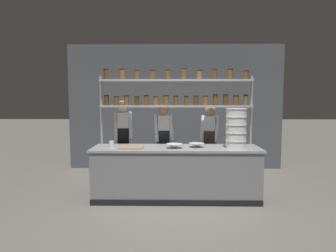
{
  "coord_description": "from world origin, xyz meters",
  "views": [
    {
      "loc": [
        -0.05,
        -5.15,
        1.77
      ],
      "look_at": [
        -0.14,
        0.2,
        1.27
      ],
      "focal_mm": 32.0,
      "sensor_mm": 36.0,
      "label": 1
    }
  ],
  "objects_px": {
    "prep_bowl_near_left": "(174,146)",
    "serving_cup_front": "(112,144)",
    "spice_shelf_unit": "(176,96)",
    "chef_left": "(123,137)",
    "container_stack": "(236,128)",
    "chef_right": "(210,140)",
    "cutting_board": "(131,148)",
    "prep_bowl_center_front": "(197,145)",
    "chef_center": "(163,140)"
  },
  "relations": [
    {
      "from": "chef_center",
      "to": "prep_bowl_near_left",
      "type": "bearing_deg",
      "value": -85.1
    },
    {
      "from": "spice_shelf_unit",
      "to": "serving_cup_front",
      "type": "distance_m",
      "value": 1.44
    },
    {
      "from": "chef_center",
      "to": "serving_cup_front",
      "type": "distance_m",
      "value": 1.07
    },
    {
      "from": "container_stack",
      "to": "chef_left",
      "type": "bearing_deg",
      "value": 160.29
    },
    {
      "from": "container_stack",
      "to": "spice_shelf_unit",
      "type": "bearing_deg",
      "value": 158.72
    },
    {
      "from": "chef_right",
      "to": "container_stack",
      "type": "relative_size",
      "value": 2.42
    },
    {
      "from": "container_stack",
      "to": "prep_bowl_near_left",
      "type": "height_order",
      "value": "container_stack"
    },
    {
      "from": "prep_bowl_near_left",
      "to": "prep_bowl_center_front",
      "type": "distance_m",
      "value": 0.4
    },
    {
      "from": "container_stack",
      "to": "prep_bowl_near_left",
      "type": "bearing_deg",
      "value": -177.87
    },
    {
      "from": "chef_center",
      "to": "chef_right",
      "type": "distance_m",
      "value": 0.93
    },
    {
      "from": "chef_right",
      "to": "prep_bowl_center_front",
      "type": "relative_size",
      "value": 6.14
    },
    {
      "from": "container_stack",
      "to": "prep_bowl_near_left",
      "type": "xyz_separation_m",
      "value": [
        -1.05,
        -0.04,
        -0.3
      ]
    },
    {
      "from": "cutting_board",
      "to": "serving_cup_front",
      "type": "xyz_separation_m",
      "value": [
        -0.38,
        0.22,
        0.04
      ]
    },
    {
      "from": "chef_left",
      "to": "chef_right",
      "type": "distance_m",
      "value": 1.72
    },
    {
      "from": "chef_center",
      "to": "prep_bowl_center_front",
      "type": "distance_m",
      "value": 0.89
    },
    {
      "from": "spice_shelf_unit",
      "to": "chef_center",
      "type": "distance_m",
      "value": 0.95
    },
    {
      "from": "spice_shelf_unit",
      "to": "serving_cup_front",
      "type": "xyz_separation_m",
      "value": [
        -1.14,
        -0.26,
        -0.85
      ]
    },
    {
      "from": "container_stack",
      "to": "serving_cup_front",
      "type": "distance_m",
      "value": 2.19
    },
    {
      "from": "chef_center",
      "to": "spice_shelf_unit",
      "type": "bearing_deg",
      "value": -63.78
    },
    {
      "from": "chef_center",
      "to": "prep_bowl_center_front",
      "type": "height_order",
      "value": "chef_center"
    },
    {
      "from": "chef_center",
      "to": "cutting_board",
      "type": "height_order",
      "value": "chef_center"
    },
    {
      "from": "chef_center",
      "to": "cutting_board",
      "type": "bearing_deg",
      "value": -133.65
    },
    {
      "from": "spice_shelf_unit",
      "to": "chef_center",
      "type": "bearing_deg",
      "value": 127.03
    },
    {
      "from": "prep_bowl_near_left",
      "to": "chef_left",
      "type": "bearing_deg",
      "value": 142.36
    },
    {
      "from": "chef_left",
      "to": "cutting_board",
      "type": "distance_m",
      "value": 0.86
    },
    {
      "from": "chef_left",
      "to": "spice_shelf_unit",
      "type": "bearing_deg",
      "value": -29.59
    },
    {
      "from": "cutting_board",
      "to": "prep_bowl_center_front",
      "type": "bearing_deg",
      "value": 6.98
    },
    {
      "from": "spice_shelf_unit",
      "to": "prep_bowl_near_left",
      "type": "relative_size",
      "value": 10.16
    },
    {
      "from": "chef_right",
      "to": "chef_left",
      "type": "bearing_deg",
      "value": -162.24
    },
    {
      "from": "chef_right",
      "to": "prep_bowl_center_front",
      "type": "xyz_separation_m",
      "value": [
        -0.32,
        -0.76,
        0.02
      ]
    },
    {
      "from": "chef_center",
      "to": "cutting_board",
      "type": "relative_size",
      "value": 4.16
    },
    {
      "from": "prep_bowl_near_left",
      "to": "serving_cup_front",
      "type": "xyz_separation_m",
      "value": [
        -1.11,
        0.18,
        0.01
      ]
    },
    {
      "from": "serving_cup_front",
      "to": "container_stack",
      "type": "bearing_deg",
      "value": -3.75
    },
    {
      "from": "chef_center",
      "to": "serving_cup_front",
      "type": "xyz_separation_m",
      "value": [
        -0.9,
        -0.58,
        0.01
      ]
    },
    {
      "from": "chef_right",
      "to": "container_stack",
      "type": "xyz_separation_m",
      "value": [
        0.34,
        -0.82,
        0.32
      ]
    },
    {
      "from": "serving_cup_front",
      "to": "prep_bowl_near_left",
      "type": "bearing_deg",
      "value": -9.23
    },
    {
      "from": "spice_shelf_unit",
      "to": "chef_right",
      "type": "xyz_separation_m",
      "value": [
        0.68,
        0.42,
        -0.87
      ]
    },
    {
      "from": "spice_shelf_unit",
      "to": "prep_bowl_near_left",
      "type": "bearing_deg",
      "value": -94.01
    },
    {
      "from": "chef_right",
      "to": "serving_cup_front",
      "type": "distance_m",
      "value": 1.94
    },
    {
      "from": "chef_right",
      "to": "prep_bowl_near_left",
      "type": "distance_m",
      "value": 1.11
    },
    {
      "from": "chef_left",
      "to": "chef_right",
      "type": "relative_size",
      "value": 1.05
    },
    {
      "from": "prep_bowl_near_left",
      "to": "serving_cup_front",
      "type": "bearing_deg",
      "value": 170.77
    },
    {
      "from": "chef_center",
      "to": "serving_cup_front",
      "type": "bearing_deg",
      "value": -157.98
    },
    {
      "from": "container_stack",
      "to": "cutting_board",
      "type": "distance_m",
      "value": 1.81
    },
    {
      "from": "cutting_board",
      "to": "chef_left",
      "type": "bearing_deg",
      "value": 108.77
    },
    {
      "from": "prep_bowl_near_left",
      "to": "container_stack",
      "type": "bearing_deg",
      "value": 2.13
    },
    {
      "from": "spice_shelf_unit",
      "to": "chef_left",
      "type": "distance_m",
      "value": 1.36
    },
    {
      "from": "chef_right",
      "to": "cutting_board",
      "type": "height_order",
      "value": "chef_right"
    },
    {
      "from": "container_stack",
      "to": "prep_bowl_center_front",
      "type": "relative_size",
      "value": 2.54
    },
    {
      "from": "spice_shelf_unit",
      "to": "container_stack",
      "type": "height_order",
      "value": "spice_shelf_unit"
    }
  ]
}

